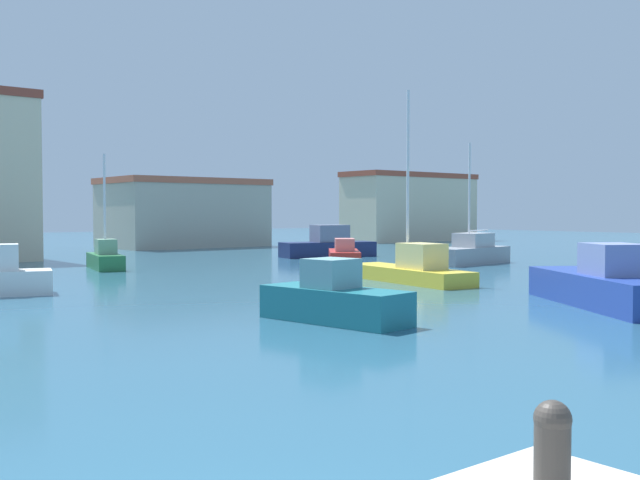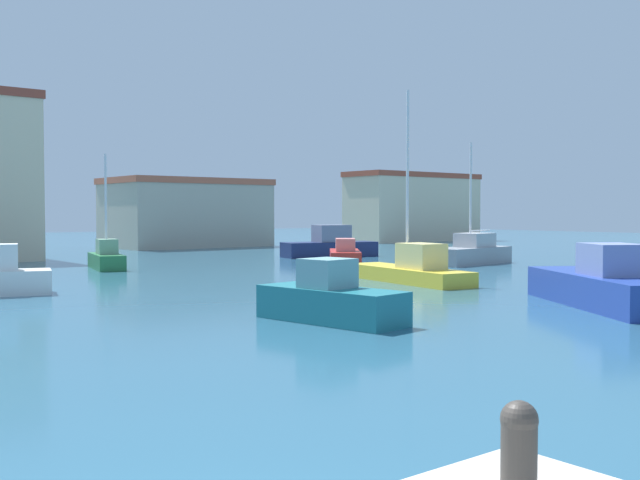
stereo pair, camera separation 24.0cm
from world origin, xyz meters
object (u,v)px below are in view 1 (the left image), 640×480
sailboat_green_near_pier (105,258)px  motorboat_navy_far_left (328,245)px  motorboat_red_distant_east (344,257)px  mooring_bollard (552,447)px  motorboat_blue_distant_north (607,286)px  sailboat_yellow_mid_harbor (411,269)px  sailboat_grey_inner_mooring (470,252)px  motorboat_teal_outer_mooring (334,300)px

sailboat_green_near_pier → motorboat_navy_far_left: bearing=3.0°
motorboat_red_distant_east → sailboat_green_near_pier: bearing=145.7°
sailboat_green_near_pier → mooring_bollard: bearing=-108.6°
mooring_bollard → motorboat_blue_distant_north: bearing=29.3°
motorboat_red_distant_east → sailboat_yellow_mid_harbor: sailboat_yellow_mid_harbor is taller
mooring_bollard → sailboat_grey_inner_mooring: sailboat_grey_inner_mooring is taller
sailboat_green_near_pier → motorboat_teal_outer_mooring: bearing=-97.2°
mooring_bollard → sailboat_green_near_pier: bearing=71.4°
sailboat_grey_inner_mooring → sailboat_yellow_mid_harbor: bearing=-151.8°
mooring_bollard → motorboat_teal_outer_mooring: mooring_bollard is taller
motorboat_red_distant_east → motorboat_navy_far_left: bearing=55.6°
sailboat_green_near_pier → motorboat_teal_outer_mooring: sailboat_green_near_pier is taller
sailboat_yellow_mid_harbor → motorboat_blue_distant_north: sailboat_yellow_mid_harbor is taller
sailboat_yellow_mid_harbor → motorboat_teal_outer_mooring: (-9.54, -6.50, 0.04)m
sailboat_green_near_pier → motorboat_blue_distant_north: 24.63m
motorboat_red_distant_east → motorboat_navy_far_left: 9.25m
mooring_bollard → sailboat_green_near_pier: sailboat_green_near_pier is taller
motorboat_red_distant_east → sailboat_grey_inner_mooring: bearing=-18.0°
mooring_bollard → motorboat_red_distant_east: bearing=51.5°
sailboat_grey_inner_mooring → sailboat_yellow_mid_harbor: 11.68m
motorboat_red_distant_east → sailboat_yellow_mid_harbor: (-3.14, -7.85, 0.01)m
sailboat_grey_inner_mooring → motorboat_blue_distant_north: 18.59m
mooring_bollard → sailboat_yellow_mid_harbor: sailboat_yellow_mid_harbor is taller
motorboat_teal_outer_mooring → sailboat_grey_inner_mooring: bearing=31.2°
sailboat_green_near_pier → motorboat_navy_far_left: (15.23, 0.81, 0.18)m
mooring_bollard → sailboat_grey_inner_mooring: bearing=40.6°
sailboat_grey_inner_mooring → motorboat_navy_far_left: 10.14m
motorboat_blue_distant_north → motorboat_teal_outer_mooring: (-8.54, 2.75, -0.05)m
motorboat_blue_distant_north → motorboat_navy_far_left: motorboat_navy_far_left is taller
sailboat_green_near_pier → motorboat_teal_outer_mooring: 21.34m
sailboat_grey_inner_mooring → motorboat_blue_distant_north: sailboat_grey_inner_mooring is taller
sailboat_green_near_pier → motorboat_teal_outer_mooring: size_ratio=1.33×
mooring_bollard → sailboat_yellow_mid_harbor: (18.15, 18.88, -0.91)m
mooring_bollard → motorboat_red_distant_east: (21.29, 26.73, -0.91)m
motorboat_red_distant_east → sailboat_yellow_mid_harbor: size_ratio=0.58×
motorboat_red_distant_east → sailboat_green_near_pier: (-10.00, 6.82, 0.02)m
sailboat_green_near_pier → motorboat_navy_far_left: 15.26m
sailboat_yellow_mid_harbor → motorboat_teal_outer_mooring: bearing=-145.7°
sailboat_grey_inner_mooring → motorboat_red_distant_east: sailboat_grey_inner_mooring is taller
motorboat_red_distant_east → motorboat_blue_distant_north: motorboat_blue_distant_north is taller
motorboat_red_distant_east → sailboat_green_near_pier: 12.11m
sailboat_yellow_mid_harbor → motorboat_blue_distant_north: (-0.99, -9.25, 0.09)m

